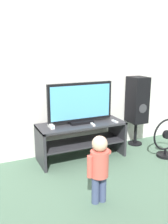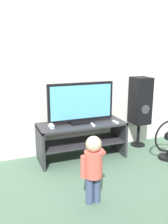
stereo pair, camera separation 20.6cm
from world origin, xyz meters
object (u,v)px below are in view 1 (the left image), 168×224
television (80,103)px  child (99,164)px  game_console (51,126)px  speaker_tower (137,101)px  remote_secondary (93,124)px  floor_fan (166,140)px  remote_primary (115,121)px

television → child: bearing=-104.1°
television → game_console: television is taller
game_console → speaker_tower: (1.54, 0.15, 0.19)m
television → remote_secondary: size_ratio=7.45×
speaker_tower → floor_fan: bearing=-79.7°
floor_fan → speaker_tower: bearing=100.3°
remote_primary → remote_secondary: size_ratio=0.99×
child → remote_secondary: bearing=67.3°
game_console → speaker_tower: 1.56m
television → child: 1.23m
remote_secondary → floor_fan: size_ratio=0.22×
television → remote_secondary: (0.11, -0.18, -0.28)m
game_console → speaker_tower: bearing=5.5°
remote_secondary → television: bearing=122.7°
television → game_console: bearing=-174.0°
child → speaker_tower: 1.86m
game_console → remote_secondary: (0.58, -0.13, -0.01)m
remote_secondary → floor_fan: (1.08, -0.34, -0.29)m
floor_fan → remote_primary: bearing=153.8°
remote_primary → television: bearing=160.1°
remote_secondary → speaker_tower: 1.02m
remote_secondary → remote_primary: bearing=0.5°
remote_primary → speaker_tower: speaker_tower is taller
game_console → floor_fan: floor_fan is taller
remote_secondary → speaker_tower: (0.96, 0.28, 0.21)m
game_console → speaker_tower: size_ratio=0.15×
remote_primary → child: child is taller
television → game_console: size_ratio=5.71×
television → floor_fan: 1.42m
speaker_tower → game_console: bearing=-174.5°
remote_secondary → speaker_tower: speaker_tower is taller
television → floor_fan: television is taller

